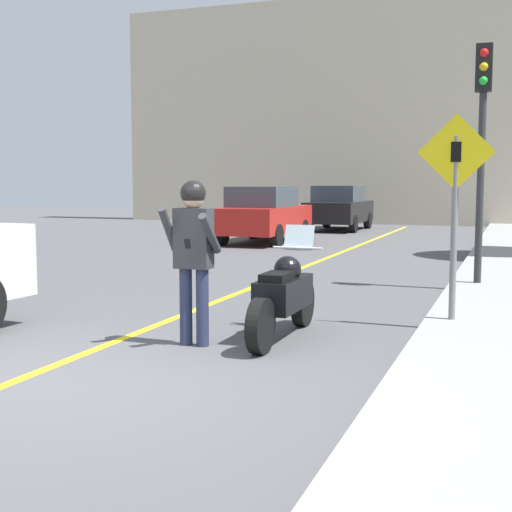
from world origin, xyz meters
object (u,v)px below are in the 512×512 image
(crossing_sign, at_px, (455,197))
(parked_car_red, at_px, (264,214))
(parked_car_black, at_px, (339,208))
(person_biker, at_px, (193,244))
(traffic_light, at_px, (482,119))
(motorcycle, at_px, (284,296))

(crossing_sign, xyz_separation_m, parked_car_red, (-6.43, 11.25, -0.77))
(parked_car_red, height_order, parked_car_black, same)
(person_biker, xyz_separation_m, traffic_light, (2.73, 5.30, 1.70))
(motorcycle, distance_m, parked_car_red, 13.26)
(crossing_sign, xyz_separation_m, traffic_light, (0.12, 3.45, 1.20))
(crossing_sign, height_order, parked_car_red, crossing_sign)
(crossing_sign, bearing_deg, person_biker, -144.56)
(crossing_sign, bearing_deg, motorcycle, -146.65)
(motorcycle, relative_size, parked_car_black, 0.51)
(person_biker, bearing_deg, parked_car_black, 98.85)
(motorcycle, relative_size, crossing_sign, 0.87)
(traffic_light, height_order, parked_car_black, traffic_light)
(parked_car_red, bearing_deg, motorcycle, -69.48)
(parked_car_red, bearing_deg, crossing_sign, -60.26)
(traffic_light, bearing_deg, parked_car_black, 112.16)
(motorcycle, height_order, crossing_sign, crossing_sign)
(person_biker, xyz_separation_m, crossing_sign, (2.60, 1.85, 0.49))
(person_biker, relative_size, parked_car_red, 0.43)
(parked_car_black, bearing_deg, motorcycle, -78.40)
(person_biker, distance_m, crossing_sign, 3.23)
(motorcycle, xyz_separation_m, parked_car_red, (-4.65, 12.42, 0.36))
(parked_car_red, distance_m, parked_car_black, 6.36)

